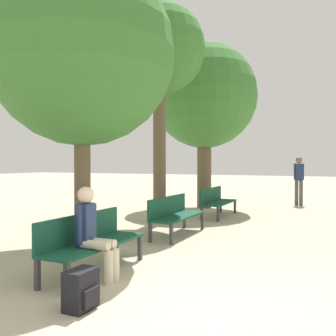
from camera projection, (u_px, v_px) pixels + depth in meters
ground_plane at (215, 311)px, 3.94m from camera, size 80.00×80.00×0.00m
bench_row_0 at (90, 239)px, 5.34m from camera, size 0.55×1.87×0.83m
bench_row_1 at (174, 213)px, 8.08m from camera, size 0.55×1.87×0.83m
bench_row_2 at (216, 200)px, 10.82m from camera, size 0.55×1.87×0.83m
tree_row_0 at (82, 54)px, 6.76m from camera, size 3.37×3.37×5.24m
tree_row_1 at (159, 52)px, 9.66m from camera, size 2.36×2.36×5.69m
tree_row_2 at (204, 97)px, 12.87m from camera, size 3.61×3.61×5.67m
person_seated at (93, 231)px, 5.01m from camera, size 0.59×0.33×1.25m
backpack at (81, 290)px, 3.99m from camera, size 0.27×0.36×0.43m
pedestrian_near at (299, 178)px, 13.60m from camera, size 0.36×0.26×1.77m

